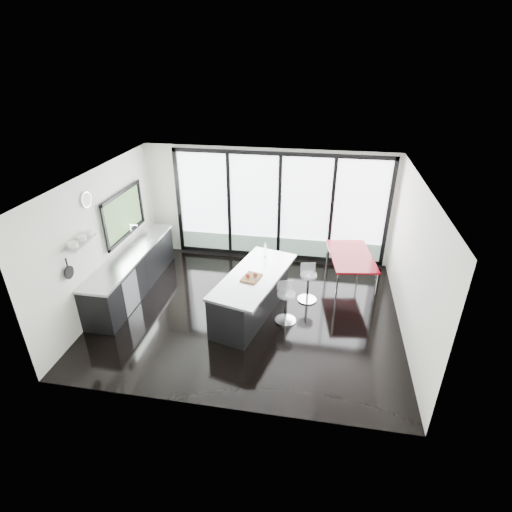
% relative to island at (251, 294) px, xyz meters
% --- Properties ---
extents(floor, '(6.00, 5.00, 0.00)m').
position_rel_island_xyz_m(floor, '(-0.06, 0.04, -0.47)').
color(floor, black).
rests_on(floor, ground).
extents(ceiling, '(6.00, 5.00, 0.00)m').
position_rel_island_xyz_m(ceiling, '(-0.06, 0.04, 2.33)').
color(ceiling, white).
rests_on(ceiling, wall_back).
extents(wall_back, '(6.00, 0.09, 2.80)m').
position_rel_island_xyz_m(wall_back, '(0.21, 2.50, 0.80)').
color(wall_back, silver).
rests_on(wall_back, ground).
extents(wall_front, '(6.00, 0.00, 2.80)m').
position_rel_island_xyz_m(wall_front, '(-0.06, -2.46, 0.93)').
color(wall_front, silver).
rests_on(wall_front, ground).
extents(wall_left, '(0.26, 5.00, 2.80)m').
position_rel_island_xyz_m(wall_left, '(-3.04, 0.31, 1.09)').
color(wall_left, silver).
rests_on(wall_left, ground).
extents(wall_right, '(0.00, 5.00, 2.80)m').
position_rel_island_xyz_m(wall_right, '(2.94, 0.04, 0.93)').
color(wall_right, silver).
rests_on(wall_right, ground).
extents(counter_cabinets, '(0.69, 3.24, 1.36)m').
position_rel_island_xyz_m(counter_cabinets, '(-2.73, 0.43, -0.01)').
color(counter_cabinets, black).
rests_on(counter_cabinets, floor).
extents(island, '(1.49, 2.45, 1.21)m').
position_rel_island_xyz_m(island, '(0.00, 0.00, 0.00)').
color(island, black).
rests_on(island, floor).
extents(bar_stool_near, '(0.52, 0.52, 0.65)m').
position_rel_island_xyz_m(bar_stool_near, '(0.72, -0.14, -0.15)').
color(bar_stool_near, silver).
rests_on(bar_stool_near, floor).
extents(bar_stool_far, '(0.48, 0.48, 0.64)m').
position_rel_island_xyz_m(bar_stool_far, '(1.09, 0.68, -0.15)').
color(bar_stool_far, silver).
rests_on(bar_stool_far, floor).
extents(red_table, '(1.11, 1.67, 0.83)m').
position_rel_island_xyz_m(red_table, '(1.96, 1.33, -0.06)').
color(red_table, '#6E0209').
rests_on(red_table, floor).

